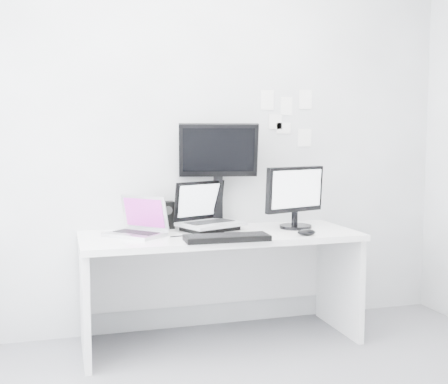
# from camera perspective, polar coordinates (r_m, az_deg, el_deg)

# --- Properties ---
(back_wall) EXTENTS (3.60, 0.00, 3.60)m
(back_wall) POSITION_cam_1_polar(r_m,az_deg,el_deg) (3.96, -1.79, 5.53)
(back_wall) COLOR silver
(back_wall) RESTS_ON ground
(desk) EXTENTS (1.80, 0.70, 0.73)m
(desk) POSITION_cam_1_polar(r_m,az_deg,el_deg) (3.76, -0.38, -9.67)
(desk) COLOR white
(desk) RESTS_ON ground
(macbook) EXTENTS (0.43, 0.44, 0.26)m
(macbook) POSITION_cam_1_polar(r_m,az_deg,el_deg) (3.58, -9.07, -2.37)
(macbook) COLOR #B3B3B8
(macbook) RESTS_ON desk
(speaker) EXTENTS (0.10, 0.10, 0.19)m
(speaker) POSITION_cam_1_polar(r_m,az_deg,el_deg) (3.86, -5.81, -2.33)
(speaker) COLOR black
(speaker) RESTS_ON desk
(dell_laptop) EXTENTS (0.49, 0.45, 0.34)m
(dell_laptop) POSITION_cam_1_polar(r_m,az_deg,el_deg) (3.75, -1.31, -1.39)
(dell_laptop) COLOR #A3A5AA
(dell_laptop) RESTS_ON desk
(rear_monitor) EXTENTS (0.57, 0.30, 0.74)m
(rear_monitor) POSITION_cam_1_polar(r_m,az_deg,el_deg) (3.90, -0.59, 1.85)
(rear_monitor) COLOR black
(rear_monitor) RESTS_ON desk
(samsung_monitor) EXTENTS (0.53, 0.36, 0.44)m
(samsung_monitor) POSITION_cam_1_polar(r_m,az_deg,el_deg) (3.87, 7.30, -0.44)
(samsung_monitor) COLOR black
(samsung_monitor) RESTS_ON desk
(keyboard) EXTENTS (0.52, 0.20, 0.03)m
(keyboard) POSITION_cam_1_polar(r_m,az_deg,el_deg) (3.40, 0.29, -4.66)
(keyboard) COLOR black
(keyboard) RESTS_ON desk
(mouse) EXTENTS (0.13, 0.09, 0.04)m
(mouse) POSITION_cam_1_polar(r_m,az_deg,el_deg) (3.62, 8.37, -4.08)
(mouse) COLOR black
(mouse) RESTS_ON desk
(wall_note_0) EXTENTS (0.10, 0.00, 0.14)m
(wall_note_0) POSITION_cam_1_polar(r_m,az_deg,el_deg) (4.10, 4.40, 9.29)
(wall_note_0) COLOR white
(wall_note_0) RESTS_ON back_wall
(wall_note_1) EXTENTS (0.09, 0.00, 0.13)m
(wall_note_1) POSITION_cam_1_polar(r_m,az_deg,el_deg) (4.15, 6.36, 8.67)
(wall_note_1) COLOR white
(wall_note_1) RESTS_ON back_wall
(wall_note_2) EXTENTS (0.10, 0.00, 0.14)m
(wall_note_2) POSITION_cam_1_polar(r_m,az_deg,el_deg) (4.22, 8.27, 9.28)
(wall_note_2) COLOR white
(wall_note_2) RESTS_ON back_wall
(wall_note_3) EXTENTS (0.11, 0.00, 0.08)m
(wall_note_3) POSITION_cam_1_polar(r_m,az_deg,el_deg) (4.14, 6.08, 6.47)
(wall_note_3) COLOR white
(wall_note_3) RESTS_ON back_wall
(wall_note_4) EXTENTS (0.10, 0.00, 0.11)m
(wall_note_4) POSITION_cam_1_polar(r_m,az_deg,el_deg) (4.12, 5.24, 7.13)
(wall_note_4) COLOR white
(wall_note_4) RESTS_ON back_wall
(wall_note_5) EXTENTS (0.11, 0.00, 0.13)m
(wall_note_5) POSITION_cam_1_polar(r_m,az_deg,el_deg) (4.21, 8.18, 5.48)
(wall_note_5) COLOR white
(wall_note_5) RESTS_ON back_wall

